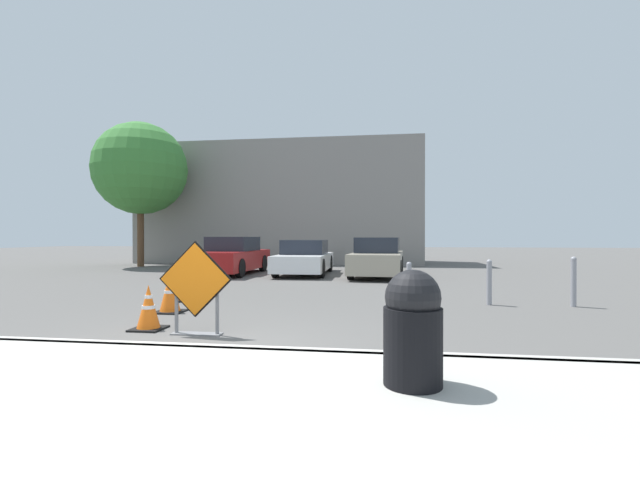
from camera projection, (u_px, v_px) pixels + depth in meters
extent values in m
plane|color=#565451|center=(316.00, 278.00, 15.12)|extent=(96.00, 96.00, 0.00)
cube|color=#ADAAA3|center=(120.00, 397.00, 3.73)|extent=(25.49, 3.02, 0.14)
cube|color=#ADAAA3|center=(194.00, 351.00, 5.22)|extent=(25.49, 0.20, 0.14)
cube|color=black|center=(195.00, 279.00, 6.35)|extent=(1.13, 0.02, 1.13)
cube|color=orange|center=(195.00, 279.00, 6.34)|extent=(1.07, 0.02, 1.07)
cube|color=slate|center=(197.00, 334.00, 6.40)|extent=(0.76, 0.20, 0.02)
cube|color=slate|center=(177.00, 306.00, 6.44)|extent=(0.04, 0.04, 0.84)
cube|color=slate|center=(217.00, 307.00, 6.35)|extent=(0.04, 0.04, 0.84)
cube|color=black|center=(149.00, 329.00, 6.75)|extent=(0.48, 0.48, 0.03)
cone|color=orange|center=(149.00, 306.00, 6.74)|extent=(0.36, 0.36, 0.68)
cylinder|color=white|center=(148.00, 297.00, 6.74)|extent=(0.11, 0.11, 0.06)
cylinder|color=white|center=(149.00, 307.00, 6.74)|extent=(0.20, 0.20, 0.06)
cube|color=black|center=(170.00, 312.00, 8.28)|extent=(0.53, 0.53, 0.03)
cone|color=orange|center=(170.00, 291.00, 8.28)|extent=(0.39, 0.39, 0.77)
cylinder|color=white|center=(170.00, 282.00, 8.28)|extent=(0.12, 0.12, 0.07)
cylinder|color=white|center=(170.00, 292.00, 8.28)|extent=(0.22, 0.22, 0.07)
cube|color=black|center=(174.00, 301.00, 9.65)|extent=(0.38, 0.38, 0.03)
cone|color=orange|center=(174.00, 286.00, 9.65)|extent=(0.28, 0.28, 0.64)
cylinder|color=white|center=(174.00, 280.00, 9.65)|extent=(0.09, 0.09, 0.06)
cylinder|color=white|center=(174.00, 287.00, 9.65)|extent=(0.16, 0.16, 0.06)
cube|color=black|center=(188.00, 292.00, 11.26)|extent=(0.50, 0.50, 0.03)
cone|color=orange|center=(188.00, 280.00, 11.25)|extent=(0.37, 0.37, 0.60)
cylinder|color=white|center=(188.00, 275.00, 11.25)|extent=(0.12, 0.12, 0.05)
cylinder|color=white|center=(188.00, 281.00, 11.25)|extent=(0.20, 0.20, 0.05)
cube|color=maroon|center=(233.00, 260.00, 16.89)|extent=(1.85, 4.66, 0.73)
cube|color=#1E232D|center=(234.00, 244.00, 17.00)|extent=(1.60, 2.15, 0.55)
cylinder|color=black|center=(240.00, 268.00, 15.35)|extent=(0.21, 0.69, 0.69)
cylinder|color=black|center=(197.00, 268.00, 15.60)|extent=(0.21, 0.69, 0.69)
cylinder|color=black|center=(263.00, 263.00, 18.19)|extent=(0.21, 0.69, 0.69)
cylinder|color=black|center=(226.00, 263.00, 18.44)|extent=(0.21, 0.69, 0.69)
cube|color=white|center=(305.00, 262.00, 16.80)|extent=(1.90, 4.67, 0.60)
cube|color=#1E232D|center=(305.00, 247.00, 16.91)|extent=(1.64, 2.16, 0.55)
cylinder|color=black|center=(321.00, 268.00, 15.27)|extent=(0.21, 0.69, 0.69)
cylinder|color=black|center=(275.00, 268.00, 15.47)|extent=(0.21, 0.69, 0.69)
cylinder|color=black|center=(330.00, 263.00, 18.12)|extent=(0.21, 0.69, 0.69)
cylinder|color=black|center=(291.00, 263.00, 18.33)|extent=(0.21, 0.69, 0.69)
cube|color=#A39984|center=(377.00, 262.00, 15.90)|extent=(2.08, 4.73, 0.69)
cube|color=#1E232D|center=(378.00, 245.00, 16.01)|extent=(1.69, 2.23, 0.56)
cylinder|color=black|center=(399.00, 270.00, 14.34)|extent=(0.25, 0.70, 0.69)
cylinder|color=black|center=(351.00, 270.00, 14.67)|extent=(0.25, 0.70, 0.69)
cylinder|color=black|center=(400.00, 265.00, 17.14)|extent=(0.25, 0.70, 0.69)
cylinder|color=black|center=(360.00, 264.00, 17.47)|extent=(0.25, 0.70, 0.69)
cylinder|color=black|center=(413.00, 346.00, 3.81)|extent=(0.52, 0.52, 0.69)
sphere|color=black|center=(413.00, 297.00, 3.81)|extent=(0.50, 0.50, 0.50)
cylinder|color=gray|center=(409.00, 284.00, 9.42)|extent=(0.11, 0.11, 0.86)
sphere|color=gray|center=(409.00, 265.00, 9.42)|extent=(0.12, 0.12, 0.12)
cylinder|color=gray|center=(489.00, 284.00, 9.19)|extent=(0.11, 0.11, 0.92)
sphere|color=gray|center=(489.00, 262.00, 9.19)|extent=(0.12, 0.12, 0.12)
cylinder|color=gray|center=(574.00, 283.00, 8.96)|extent=(0.11, 0.11, 1.00)
sphere|color=gray|center=(574.00, 259.00, 8.95)|extent=(0.12, 0.12, 0.12)
cube|color=gray|center=(282.00, 205.00, 25.04)|extent=(15.84, 5.00, 6.68)
cylinder|color=#513823|center=(141.00, 235.00, 21.20)|extent=(0.32, 0.32, 3.16)
sphere|color=#387A33|center=(140.00, 169.00, 21.18)|extent=(4.53, 4.53, 4.53)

